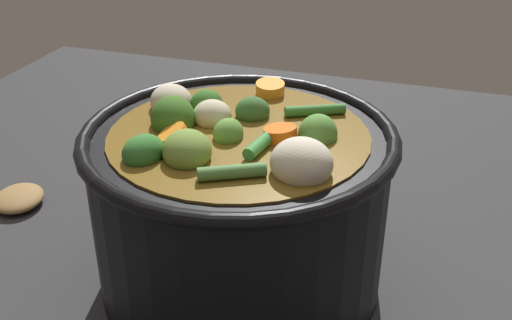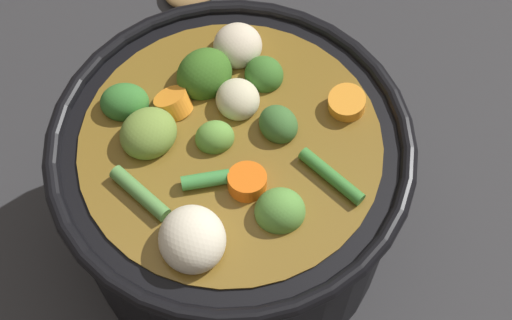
# 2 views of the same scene
# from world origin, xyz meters

# --- Properties ---
(ground_plane) EXTENTS (1.10, 1.10, 0.00)m
(ground_plane) POSITION_xyz_m (0.00, 0.00, 0.00)
(ground_plane) COLOR #2D2D30
(cooking_pot) EXTENTS (0.26, 0.26, 0.18)m
(cooking_pot) POSITION_xyz_m (-0.00, 0.00, 0.08)
(cooking_pot) COLOR black
(cooking_pot) RESTS_ON ground_plane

